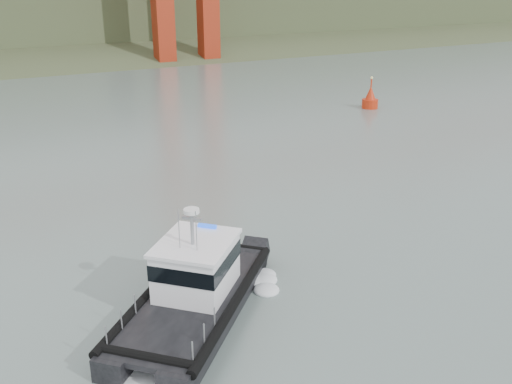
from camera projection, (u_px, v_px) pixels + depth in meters
ground at (340, 309)px, 25.93m from camera, size 400.00×400.00×0.00m
headlands at (11, 7)px, 127.01m from camera, size 500.00×105.36×27.12m
patrol_boat at (194, 287)px, 25.24m from camera, size 10.24×10.43×5.20m
nav_buoy at (370, 99)px, 64.06m from camera, size 1.81×1.81×3.76m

